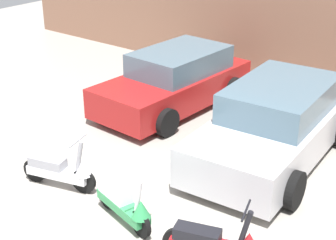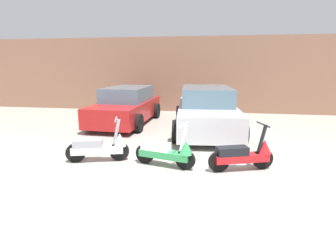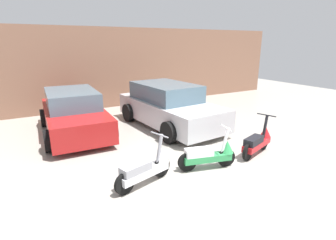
{
  "view_description": "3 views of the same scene",
  "coord_description": "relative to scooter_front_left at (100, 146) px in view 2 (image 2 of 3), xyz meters",
  "views": [
    {
      "loc": [
        5.19,
        -4.18,
        4.78
      ],
      "look_at": [
        -0.22,
        2.73,
        0.78
      ],
      "focal_mm": 55.0,
      "sensor_mm": 36.0,
      "label": 1
    },
    {
      "loc": [
        1.43,
        -4.7,
        2.17
      ],
      "look_at": [
        0.34,
        2.38,
        0.67
      ],
      "focal_mm": 28.0,
      "sensor_mm": 36.0,
      "label": 2
    },
    {
      "loc": [
        -2.98,
        -3.72,
        2.82
      ],
      "look_at": [
        0.54,
        2.51,
        0.69
      ],
      "focal_mm": 28.0,
      "sensor_mm": 36.0,
      "label": 3
    }
  ],
  "objects": [
    {
      "name": "scooter_front_left",
      "position": [
        0.0,
        0.0,
        0.0
      ],
      "size": [
        1.39,
        0.66,
        0.99
      ],
      "rotation": [
        0.0,
        0.0,
        0.28
      ],
      "color": "black",
      "rests_on": "ground_plane"
    },
    {
      "name": "scooter_front_center",
      "position": [
        3.19,
        -0.04,
        -0.0
      ],
      "size": [
        1.37,
        0.69,
        0.99
      ],
      "rotation": [
        0.0,
        0.0,
        0.32
      ],
      "color": "black",
      "rests_on": "ground_plane"
    },
    {
      "name": "ground_plane",
      "position": [
        0.98,
        -0.73,
        -0.35
      ],
      "size": [
        28.0,
        28.0,
        0.0
      ],
      "primitive_type": "plane",
      "color": "#9E998E"
    },
    {
      "name": "car_rear_left",
      "position": [
        -0.65,
        4.05,
        0.3
      ],
      "size": [
        2.08,
        4.08,
        1.36
      ],
      "rotation": [
        0.0,
        0.0,
        -1.61
      ],
      "color": "maroon",
      "rests_on": "ground_plane"
    },
    {
      "name": "wall_back",
      "position": [
        0.98,
        6.95,
        1.38
      ],
      "size": [
        19.6,
        0.12,
        3.46
      ],
      "primitive_type": "cube",
      "color": "#845B47",
      "rests_on": "ground_plane"
    },
    {
      "name": "car_rear_center",
      "position": [
        2.36,
        3.22,
        0.35
      ],
      "size": [
        2.34,
        4.44,
        1.46
      ],
      "rotation": [
        0.0,
        0.0,
        -1.49
      ],
      "color": "#B7B7BC",
      "rests_on": "ground_plane"
    },
    {
      "name": "scooter_front_right",
      "position": [
        1.56,
        -0.09,
        -0.01
      ],
      "size": [
        1.37,
        0.63,
        0.98
      ],
      "rotation": [
        0.0,
        0.0,
        -0.25
      ],
      "color": "black",
      "rests_on": "ground_plane"
    }
  ]
}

